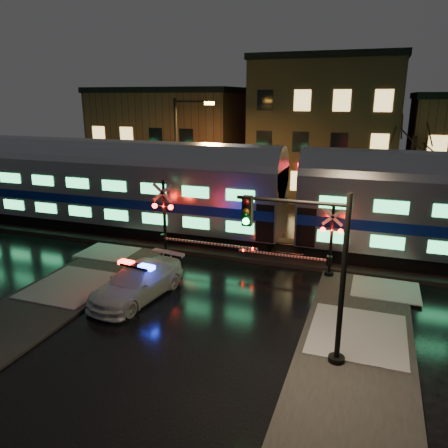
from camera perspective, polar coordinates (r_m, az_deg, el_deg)
The scene contains 12 objects.
ground at distance 21.43m, azimuth -0.26°, elevation -7.64°, with size 120.00×120.00×0.00m, color black.
ballast at distance 25.82m, azimuth 3.49°, elevation -3.12°, with size 90.00×4.20×0.24m, color black.
sidewalk_left at distance 20.04m, azimuth -24.70°, elevation -10.86°, with size 4.00×20.00×0.12m, color #2D2D2D.
sidewalk_right at distance 15.15m, azimuth 16.39°, elevation -19.25°, with size 4.00×20.00×0.12m, color #2D2D2D.
building_left at distance 45.13m, azimuth -6.51°, elevation 10.90°, with size 14.00×10.00×9.00m, color #563021.
building_mid at distance 41.30m, azimuth 13.28°, elevation 11.82°, with size 12.00×11.00×11.50m, color brown.
train at distance 24.41m, azimuth 8.82°, elevation 3.55°, with size 51.00×3.12×5.92m.
police_car at distance 19.98m, azimuth -11.26°, elevation -7.46°, with size 2.84×5.42×1.67m.
crossing_signal_right at distance 22.05m, azimuth 12.79°, elevation -3.10°, with size 5.24×0.63×3.71m.
crossing_signal_left at distance 24.26m, azimuth -7.09°, elevation -0.33°, with size 6.14×0.67×4.35m.
traffic_light at distance 14.53m, azimuth 11.61°, elevation -6.53°, with size 3.83×0.70×5.93m.
streetlight at distance 30.53m, azimuth -5.71°, elevation 9.21°, with size 2.87×0.30×8.60m.
Camera 1 is at (6.61, -18.43, 8.72)m, focal length 35.00 mm.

